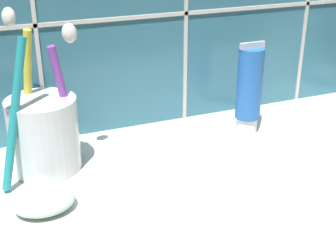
{
  "coord_description": "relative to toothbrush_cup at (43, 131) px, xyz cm",
  "views": [
    {
      "loc": [
        -23.92,
        -41.68,
        29.85
      ],
      "look_at": [
        -5.67,
        3.43,
        8.1
      ],
      "focal_mm": 50.0,
      "sensor_mm": 36.0,
      "label": 1
    }
  ],
  "objects": [
    {
      "name": "toothpaste_tube",
      "position": [
        27.15,
        -0.0,
        1.31
      ],
      "size": [
        3.56,
        3.39,
        12.58
      ],
      "color": "white",
      "rests_on": "sink_counter"
    },
    {
      "name": "soap_bar",
      "position": [
        -1.55,
        -8.3,
        -3.88
      ],
      "size": [
        6.3,
        5.11,
        2.01
      ],
      "primitive_type": "ellipsoid",
      "color": "silver",
      "rests_on": "sink_counter"
    },
    {
      "name": "toothbrush_cup",
      "position": [
        0.0,
        0.0,
        0.0
      ],
      "size": [
        11.66,
        9.99,
        18.53
      ],
      "color": "silver",
      "rests_on": "sink_counter"
    },
    {
      "name": "sink_counter",
      "position": [
        19.06,
        -8.58,
        -5.88
      ],
      "size": [
        79.14,
        32.94,
        2.0
      ],
      "primitive_type": "cube",
      "color": "silver",
      "rests_on": "ground"
    }
  ]
}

